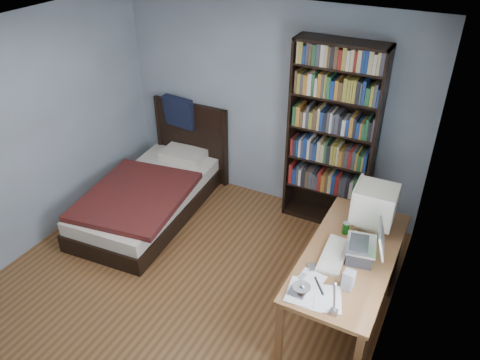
{
  "coord_description": "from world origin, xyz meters",
  "views": [
    {
      "loc": [
        2.09,
        -2.69,
        3.46
      ],
      "look_at": [
        0.21,
        0.93,
        0.92
      ],
      "focal_mm": 35.0,
      "sensor_mm": 36.0,
      "label": 1
    }
  ],
  "objects": [
    {
      "name": "desk",
      "position": [
        1.51,
        1.01,
        0.42
      ],
      "size": [
        0.75,
        1.65,
        0.73
      ],
      "color": "brown",
      "rests_on": "floor"
    },
    {
      "name": "room",
      "position": [
        0.03,
        -0.0,
        1.25
      ],
      "size": [
        4.2,
        4.24,
        2.5
      ],
      "color": "brown",
      "rests_on": "ground"
    },
    {
      "name": "speaker",
      "position": [
        1.6,
        0.14,
        0.82
      ],
      "size": [
        0.09,
        0.09,
        0.17
      ],
      "primitive_type": "cube",
      "rotation": [
        0.0,
        0.0,
        -0.09
      ],
      "color": "gray",
      "rests_on": "desk"
    },
    {
      "name": "phone_grey",
      "position": [
        1.24,
        0.08,
        0.74
      ],
      "size": [
        0.05,
        0.08,
        0.02
      ],
      "primitive_type": "cube",
      "rotation": [
        0.0,
        0.0,
        -0.15
      ],
      "color": "gray",
      "rests_on": "desk"
    },
    {
      "name": "desk_lamp",
      "position": [
        1.47,
        -0.53,
        1.21
      ],
      "size": [
        0.23,
        0.51,
        0.6
      ],
      "color": "#99999E",
      "rests_on": "desk"
    },
    {
      "name": "bed",
      "position": [
        -1.11,
        1.13,
        0.25
      ],
      "size": [
        1.3,
        2.18,
        1.16
      ],
      "color": "black",
      "rests_on": "floor"
    },
    {
      "name": "soda_can",
      "position": [
        1.38,
        0.82,
        0.79
      ],
      "size": [
        0.06,
        0.06,
        0.12
      ],
      "primitive_type": "cylinder",
      "color": "#0A3707",
      "rests_on": "desk"
    },
    {
      "name": "keyboard",
      "position": [
        1.39,
        0.46,
        0.75
      ],
      "size": [
        0.23,
        0.51,
        0.05
      ],
      "primitive_type": "cube",
      "rotation": [
        0.0,
        0.07,
        0.06
      ],
      "color": "beige",
      "rests_on": "desk"
    },
    {
      "name": "laptop",
      "position": [
        1.61,
        0.53,
        0.84
      ],
      "size": [
        0.37,
        0.37,
        0.4
      ],
      "color": "#2D2D30",
      "rests_on": "desk"
    },
    {
      "name": "external_drive",
      "position": [
        1.27,
        -0.1,
        0.74
      ],
      "size": [
        0.14,
        0.14,
        0.03
      ],
      "primitive_type": "cube",
      "rotation": [
        0.0,
        0.0,
        -0.04
      ],
      "color": "gray",
      "rests_on": "desk"
    },
    {
      "name": "mouse",
      "position": [
        1.47,
        0.83,
        0.75
      ],
      "size": [
        0.06,
        0.1,
        0.04
      ],
      "primitive_type": "ellipsoid",
      "color": "silver",
      "rests_on": "desk"
    },
    {
      "name": "phone_silver",
      "position": [
        1.27,
        0.22,
        0.74
      ],
      "size": [
        0.1,
        0.12,
        0.02
      ],
      "primitive_type": "cube",
      "rotation": [
        0.0,
        0.0,
        0.54
      ],
      "color": "silver",
      "rests_on": "desk"
    },
    {
      "name": "crt_monitor",
      "position": [
        1.55,
        1.04,
        0.98
      ],
      "size": [
        0.39,
        0.37,
        0.44
      ],
      "color": "beige",
      "rests_on": "desk"
    },
    {
      "name": "bookshelf",
      "position": [
        0.85,
        1.94,
        1.1
      ],
      "size": [
        0.98,
        0.3,
        2.19
      ],
      "color": "black",
      "rests_on": "floor"
    }
  ]
}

